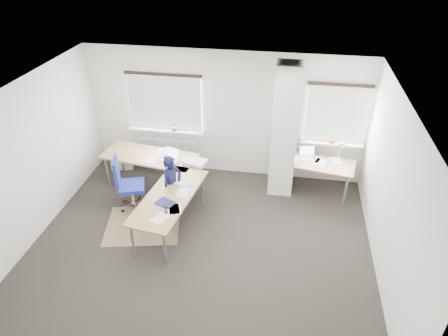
% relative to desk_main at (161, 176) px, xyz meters
% --- Properties ---
extents(ground, '(6.00, 6.00, 0.00)m').
position_rel_desk_main_xyz_m(ground, '(1.01, -1.01, -0.69)').
color(ground, black).
rests_on(ground, ground).
extents(room_shell, '(6.04, 5.04, 2.82)m').
position_rel_desk_main_xyz_m(room_shell, '(1.19, -0.55, 1.05)').
color(room_shell, silver).
rests_on(room_shell, ground).
extents(floor_mat, '(1.58, 1.42, 0.01)m').
position_rel_desk_main_xyz_m(floor_mat, '(-0.20, -0.72, -0.69)').
color(floor_mat, olive).
rests_on(floor_mat, ground).
extents(white_crate, '(0.57, 0.47, 0.30)m').
position_rel_desk_main_xyz_m(white_crate, '(-1.38, 1.24, -0.54)').
color(white_crate, white).
rests_on(white_crate, ground).
extents(desk_main, '(2.40, 2.91, 0.96)m').
position_rel_desk_main_xyz_m(desk_main, '(0.00, 0.00, 0.00)').
color(desk_main, '#91633E').
rests_on(desk_main, ground).
extents(desk_side, '(1.50, 0.93, 1.22)m').
position_rel_desk_main_xyz_m(desk_side, '(3.08, 0.98, -0.01)').
color(desk_side, '#91633E').
rests_on(desk_side, ground).
extents(task_chair, '(0.65, 0.63, 1.13)m').
position_rel_desk_main_xyz_m(task_chair, '(-0.61, -0.19, -0.38)').
color(task_chair, navy).
rests_on(task_chair, ground).
extents(person, '(0.50, 0.56, 1.29)m').
position_rel_desk_main_xyz_m(person, '(0.28, -0.23, -0.05)').
color(person, black).
rests_on(person, ground).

